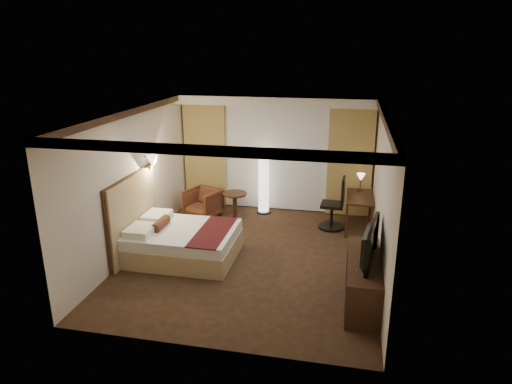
% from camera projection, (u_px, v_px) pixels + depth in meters
% --- Properties ---
extents(floor, '(4.50, 5.50, 0.01)m').
position_uv_depth(floor, '(252.00, 257.00, 8.54)').
color(floor, black).
rests_on(floor, ground).
extents(ceiling, '(4.50, 5.50, 0.01)m').
position_uv_depth(ceiling, '(251.00, 112.00, 7.70)').
color(ceiling, white).
rests_on(ceiling, back_wall).
extents(back_wall, '(4.50, 0.02, 2.70)m').
position_uv_depth(back_wall, '(276.00, 154.00, 10.68)').
color(back_wall, beige).
rests_on(back_wall, floor).
extents(left_wall, '(0.02, 5.50, 2.70)m').
position_uv_depth(left_wall, '(135.00, 181.00, 8.56)').
color(left_wall, beige).
rests_on(left_wall, floor).
extents(right_wall, '(0.02, 5.50, 2.70)m').
position_uv_depth(right_wall, '(382.00, 196.00, 7.68)').
color(right_wall, beige).
rests_on(right_wall, floor).
extents(crown_molding, '(4.50, 5.50, 0.12)m').
position_uv_depth(crown_molding, '(251.00, 116.00, 7.72)').
color(crown_molding, black).
rests_on(crown_molding, ceiling).
extents(soffit, '(4.50, 0.50, 0.20)m').
position_uv_depth(soffit, '(275.00, 101.00, 10.06)').
color(soffit, white).
rests_on(soffit, ceiling).
extents(curtain_sheer, '(2.48, 0.04, 2.45)m').
position_uv_depth(curtain_sheer, '(276.00, 159.00, 10.64)').
color(curtain_sheer, silver).
rests_on(curtain_sheer, back_wall).
extents(curtain_left_drape, '(1.00, 0.14, 2.45)m').
position_uv_depth(curtain_left_drape, '(205.00, 156.00, 10.91)').
color(curtain_left_drape, '#A4904B').
rests_on(curtain_left_drape, back_wall).
extents(curtain_right_drape, '(1.00, 0.14, 2.45)m').
position_uv_depth(curtain_right_drape, '(350.00, 163.00, 10.25)').
color(curtain_right_drape, '#A4904B').
rests_on(curtain_right_drape, back_wall).
extents(wall_sconce, '(0.24, 0.24, 0.24)m').
position_uv_depth(wall_sconce, '(152.00, 161.00, 8.90)').
color(wall_sconce, white).
rests_on(wall_sconce, left_wall).
extents(bed, '(1.91, 1.49, 0.56)m').
position_uv_depth(bed, '(184.00, 243.00, 8.46)').
color(bed, white).
rests_on(bed, floor).
extents(headboard, '(0.12, 1.79, 1.50)m').
position_uv_depth(headboard, '(134.00, 216.00, 8.50)').
color(headboard, tan).
rests_on(headboard, floor).
extents(armchair, '(0.89, 0.87, 0.72)m').
position_uv_depth(armchair, '(203.00, 202.00, 10.43)').
color(armchair, '#4F2717').
rests_on(armchair, floor).
extents(side_table, '(0.55, 0.55, 0.61)m').
position_uv_depth(side_table, '(235.00, 206.00, 10.35)').
color(side_table, black).
rests_on(side_table, floor).
extents(floor_lamp, '(0.33, 0.33, 1.55)m').
position_uv_depth(floor_lamp, '(264.00, 181.00, 10.55)').
color(floor_lamp, white).
rests_on(floor_lamp, floor).
extents(desk, '(0.55, 1.10, 0.75)m').
position_uv_depth(desk, '(359.00, 213.00, 9.70)').
color(desk, black).
rests_on(desk, floor).
extents(desk_lamp, '(0.18, 0.18, 0.34)m').
position_uv_depth(desk_lamp, '(360.00, 183.00, 9.90)').
color(desk_lamp, '#FFD899').
rests_on(desk_lamp, desk).
extents(office_chair, '(0.58, 0.58, 1.15)m').
position_uv_depth(office_chair, '(332.00, 203.00, 9.70)').
color(office_chair, black).
rests_on(office_chair, floor).
extents(dresser, '(0.50, 1.76, 0.68)m').
position_uv_depth(dresser, '(363.00, 280.00, 7.01)').
color(dresser, black).
rests_on(dresser, floor).
extents(television, '(0.84, 1.26, 0.15)m').
position_uv_depth(television, '(364.00, 239.00, 6.81)').
color(television, black).
rests_on(television, dresser).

